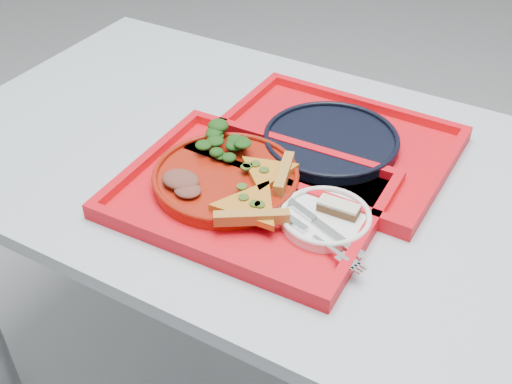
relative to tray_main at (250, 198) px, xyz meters
The scene contains 13 objects.
table 0.18m from the tray_main, 49.73° to the left, with size 1.60×0.80×0.75m.
tray_main is the anchor object (origin of this frame).
tray_far 0.22m from the tray_main, 74.98° to the left, with size 0.45×0.35×0.01m, color red.
dinner_plate 0.06m from the tray_main, 169.70° to the left, with size 0.26×0.26×0.02m, color maroon.
side_plate 0.15m from the tray_main, ahead, with size 0.15×0.15×0.01m, color white.
navy_plate 0.22m from the tray_main, 74.98° to the left, with size 0.26×0.26×0.02m, color black.
pizza_slice_a 0.07m from the tray_main, 58.22° to the right, with size 0.14×0.12×0.02m, color gold, non-canonical shape.
pizza_slice_b 0.06m from the tray_main, 79.59° to the left, with size 0.12×0.11×0.02m, color gold, non-canonical shape.
salad_heap 0.13m from the tray_main, 142.28° to the left, with size 0.09×0.08×0.04m, color black.
meat_portion 0.12m from the tray_main, 154.44° to the right, with size 0.07×0.05×0.02m, color brown.
dessert_bar 0.16m from the tray_main, ahead, with size 0.07×0.03×0.02m.
knife 0.15m from the tray_main, ahead, with size 0.18×0.02×0.01m, color silver.
fork 0.16m from the tray_main, 20.60° to the right, with size 0.18×0.02×0.01m, color silver.
Camera 1 is at (0.34, -0.87, 1.46)m, focal length 45.00 mm.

